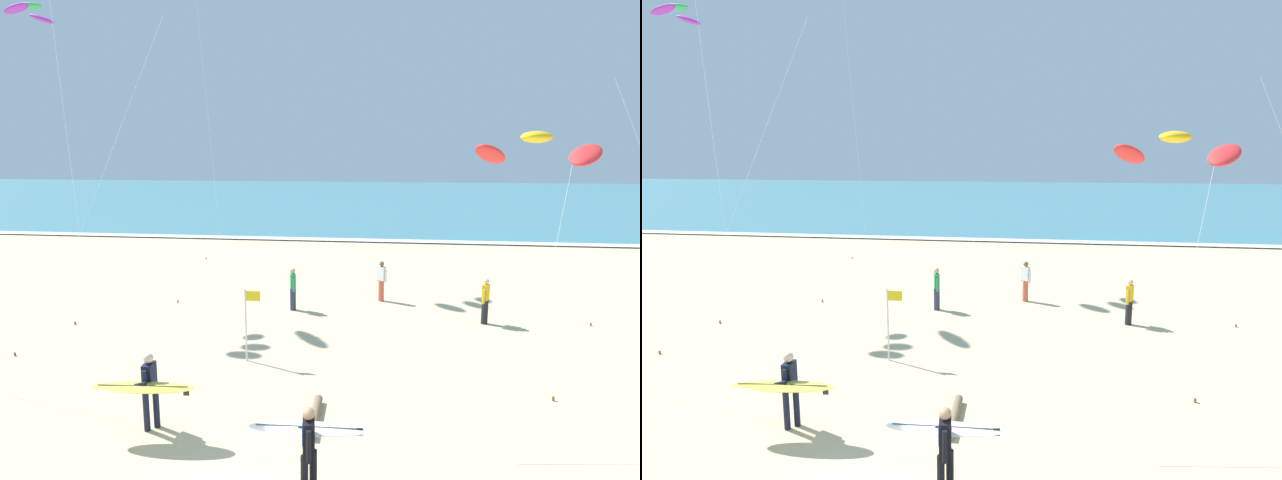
{
  "view_description": "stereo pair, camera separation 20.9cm",
  "coord_description": "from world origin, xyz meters",
  "views": [
    {
      "loc": [
        1.74,
        -6.54,
        5.9
      ],
      "look_at": [
        0.04,
        7.29,
        3.42
      ],
      "focal_mm": 28.82,
      "sensor_mm": 36.0,
      "label": 1
    },
    {
      "loc": [
        1.94,
        -6.51,
        5.9
      ],
      "look_at": [
        0.04,
        7.29,
        3.42
      ],
      "focal_mm": 28.82,
      "sensor_mm": 36.0,
      "label": 2
    }
  ],
  "objects": [
    {
      "name": "lifeguard_flag",
      "position": [
        -1.92,
        6.79,
        1.27
      ],
      "size": [
        0.44,
        0.05,
        2.1
      ],
      "color": "silver",
      "rests_on": "ground"
    },
    {
      "name": "ocean_water",
      "position": [
        0.0,
        55.94,
        0.04
      ],
      "size": [
        160.0,
        60.0,
        0.08
      ],
      "primitive_type": "cube",
      "color": "teal",
      "rests_on": "ground"
    },
    {
      "name": "kite_arc_emerald_far",
      "position": [
        -10.99,
        11.6,
        10.73
      ],
      "size": [
        5.46,
        2.05,
        11.05
      ],
      "color": "purple",
      "rests_on": "ground"
    },
    {
      "name": "bystander_yellow_top",
      "position": [
        5.27,
        10.81,
        0.81
      ],
      "size": [
        0.3,
        0.46,
        1.59
      ],
      "color": "black",
      "rests_on": "ground"
    },
    {
      "name": "shoreline_foam",
      "position": [
        0.0,
        26.24,
        0.09
      ],
      "size": [
        160.0,
        1.09,
        0.01
      ],
      "primitive_type": "cube",
      "color": "white",
      "rests_on": "ocean_water"
    },
    {
      "name": "kite_arc_golden_distant",
      "position": [
        4.32,
        2.73,
        5.89
      ],
      "size": [
        2.7,
        3.62,
        6.2
      ],
      "color": "red",
      "rests_on": "ground"
    },
    {
      "name": "bystander_green_top",
      "position": [
        -1.48,
        11.53,
        0.81
      ],
      "size": [
        0.27,
        0.48,
        1.59
      ],
      "color": "#2D334C",
      "rests_on": "ground"
    },
    {
      "name": "surfer_trailing",
      "position": [
        -3.04,
        2.88,
        1.05
      ],
      "size": [
        2.19,
        0.95,
        1.71
      ],
      "color": "black",
      "rests_on": "ground"
    },
    {
      "name": "driftwood_log",
      "position": [
        0.35,
        3.8,
        0.1
      ],
      "size": [
        0.24,
        1.65,
        0.2
      ],
      "primitive_type": "cylinder",
      "rotation": [
        0.0,
        1.57,
        4.74
      ],
      "color": "#846B4C",
      "rests_on": "ground"
    },
    {
      "name": "bystander_white_top",
      "position": [
        1.75,
        13.08,
        0.81
      ],
      "size": [
        0.41,
        0.34,
        1.59
      ],
      "color": "#D8593F",
      "rests_on": "ground"
    },
    {
      "name": "surfer_lead",
      "position": [
        0.58,
        1.36,
        1.04
      ],
      "size": [
        2.14,
        1.01,
        1.71
      ],
      "color": "black",
      "rests_on": "ground"
    }
  ]
}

